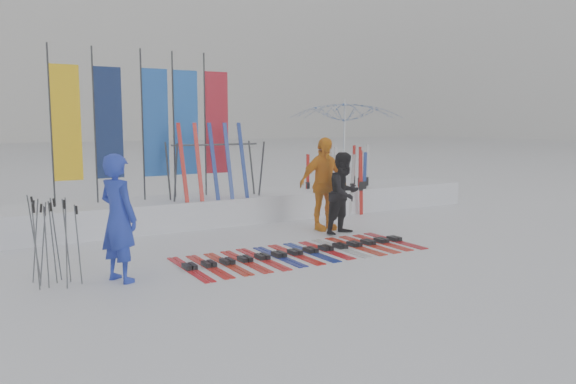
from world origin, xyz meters
TOP-DOWN VIEW (x-y plane):
  - ground at (0.00, 0.00)m, footprint 120.00×120.00m
  - snow_bank at (0.00, 4.60)m, footprint 14.00×1.60m
  - person_blue at (-3.05, 0.83)m, footprint 0.68×0.79m
  - person_black at (1.75, 1.98)m, footprint 0.94×0.82m
  - person_yellow at (1.63, 2.57)m, footprint 1.15×0.49m
  - tent_canopy at (4.89, 6.25)m, footprint 4.00×4.04m
  - ski_row at (0.09, 0.92)m, footprint 4.31×1.70m
  - pole_cluster at (-3.91, 1.13)m, footprint 0.61×0.72m
  - feather_flags at (-1.40, 4.81)m, footprint 3.84×0.13m
  - ski_rack at (-0.11, 4.20)m, footprint 2.04×0.80m
  - upright_skis at (3.36, 4.18)m, footprint 1.49×1.07m

SIDE VIEW (x-z plane):
  - ground at x=0.00m, z-range 0.00..0.00m
  - ski_row at x=0.09m, z-range 0.00..0.07m
  - snow_bank at x=0.00m, z-range 0.00..0.60m
  - pole_cluster at x=-3.91m, z-range -0.03..1.23m
  - upright_skis at x=3.36m, z-range -0.06..1.64m
  - person_black at x=1.75m, z-range 0.00..1.67m
  - person_blue at x=-3.05m, z-range 0.00..1.84m
  - person_yellow at x=1.63m, z-range 0.00..1.96m
  - ski_rack at x=-0.11m, z-range 0.77..2.00m
  - tent_canopy at x=4.89m, z-range 0.00..2.96m
  - feather_flags at x=-1.40m, z-range 0.64..3.84m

